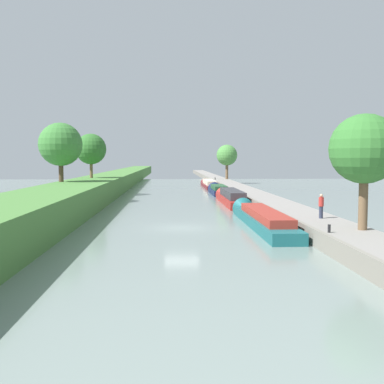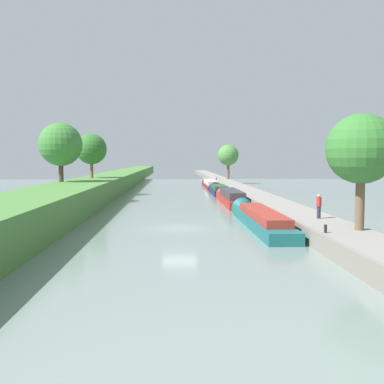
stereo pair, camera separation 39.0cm
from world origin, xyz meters
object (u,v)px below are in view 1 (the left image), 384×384
narrowboat_red (231,197)px  narrowboat_maroon (209,184)px  narrowboat_teal (260,218)px  narrowboat_navy (218,190)px  mooring_bollard_far (215,179)px  person_walking (321,206)px  mooring_bollard_near (329,229)px

narrowboat_red → narrowboat_maroon: bearing=90.0°
narrowboat_teal → narrowboat_maroon: size_ratio=1.01×
narrowboat_navy → narrowboat_maroon: bearing=90.2°
narrowboat_maroon → mooring_bollard_far: mooring_bollard_far is taller
narrowboat_maroon → person_walking: size_ratio=10.05×
person_walking → narrowboat_red: bearing=99.4°
narrowboat_navy → narrowboat_teal: bearing=-90.1°
narrowboat_navy → mooring_bollard_far: mooring_bollard_far is taller
narrowboat_maroon → mooring_bollard_far: size_ratio=37.08×
narrowboat_maroon → person_walking: bearing=-86.1°
mooring_bollard_near → mooring_bollard_far: (0.00, 63.54, 0.00)m
narrowboat_maroon → person_walking: (3.41, -49.96, 1.30)m
narrowboat_red → narrowboat_maroon: (0.01, 29.30, -0.11)m
narrowboat_teal → person_walking: person_walking is taller
mooring_bollard_near → person_walking: bearing=75.6°
narrowboat_red → narrowboat_maroon: 29.30m
mooring_bollard_far → narrowboat_red: bearing=-92.9°
narrowboat_navy → person_walking: bearing=-84.5°
person_walking → mooring_bollard_near: size_ratio=3.69×
narrowboat_red → person_walking: size_ratio=8.97×
narrowboat_navy → mooring_bollard_near: (1.82, -40.96, 0.67)m
narrowboat_red → narrowboat_maroon: narrowboat_red is taller
person_walking → narrowboat_maroon: bearing=93.9°
narrowboat_navy → narrowboat_red: bearing=-90.3°
mooring_bollard_far → mooring_bollard_near: bearing=-90.0°
narrowboat_maroon → mooring_bollard_near: mooring_bollard_near is taller
narrowboat_navy → mooring_bollard_near: mooring_bollard_near is taller
narrowboat_red → person_walking: person_walking is taller
narrowboat_teal → narrowboat_maroon: bearing=90.0°
narrowboat_navy → mooring_bollard_far: bearing=85.4°
person_walking → mooring_bollard_far: person_walking is taller
narrowboat_red → mooring_bollard_near: 26.69m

